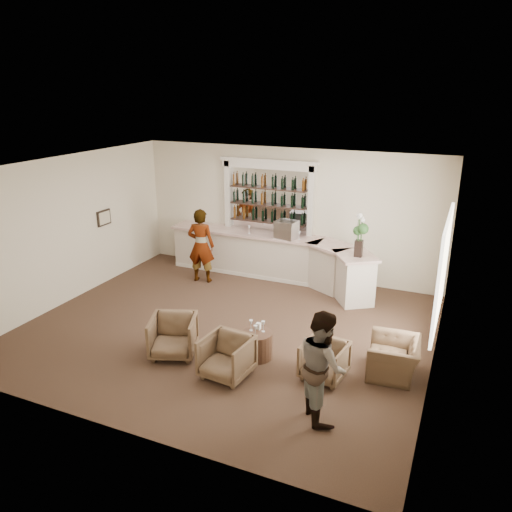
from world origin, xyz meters
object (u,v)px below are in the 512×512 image
(bar_counter, at_px, (274,257))
(armchair_far, at_px, (394,358))
(armchair_center, at_px, (227,357))
(espresso_machine, at_px, (286,229))
(guest, at_px, (322,365))
(armchair_left, at_px, (173,336))
(cocktail_table, at_px, (256,345))
(sommelier, at_px, (201,246))
(armchair_right, at_px, (324,360))
(flower_vase, at_px, (360,232))

(bar_counter, distance_m, armchair_far, 4.92)
(armchair_center, distance_m, espresso_machine, 4.70)
(guest, height_order, armchair_left, guest)
(bar_counter, height_order, espresso_machine, espresso_machine)
(cocktail_table, relative_size, guest, 0.35)
(sommelier, height_order, guest, sommelier)
(armchair_far, bearing_deg, armchair_center, -70.75)
(armchair_right, distance_m, espresso_machine, 4.61)
(sommelier, bearing_deg, armchair_right, 133.43)
(armchair_center, relative_size, armchair_right, 1.11)
(guest, distance_m, armchair_far, 1.89)
(cocktail_table, bearing_deg, bar_counter, 107.17)
(bar_counter, distance_m, armchair_right, 4.70)
(sommelier, height_order, flower_vase, flower_vase)
(armchair_right, distance_m, armchair_far, 1.21)
(armchair_center, xyz_separation_m, armchair_far, (2.60, 1.20, -0.05))
(guest, bearing_deg, espresso_machine, -8.90)
(bar_counter, bearing_deg, armchair_far, -43.49)
(guest, relative_size, flower_vase, 1.75)
(sommelier, height_order, armchair_left, sommelier)
(armchair_center, distance_m, flower_vase, 4.31)
(bar_counter, bearing_deg, armchair_left, -93.42)
(sommelier, bearing_deg, armchair_center, 115.16)
(guest, distance_m, espresso_machine, 5.53)
(cocktail_table, bearing_deg, sommelier, 133.65)
(cocktail_table, bearing_deg, guest, -37.07)
(bar_counter, bearing_deg, espresso_machine, -5.66)
(espresso_machine, distance_m, flower_vase, 2.09)
(armchair_right, xyz_separation_m, flower_vase, (-0.21, 3.26, 1.37))
(armchair_left, distance_m, armchair_right, 2.79)
(espresso_machine, bearing_deg, flower_vase, -10.24)
(cocktail_table, height_order, guest, guest)
(bar_counter, relative_size, guest, 3.32)
(armchair_center, bearing_deg, armchair_far, 30.61)
(sommelier, height_order, armchair_center, sommelier)
(armchair_far, xyz_separation_m, espresso_machine, (-3.22, 3.35, 1.05))
(cocktail_table, relative_size, armchair_left, 0.71)
(cocktail_table, distance_m, armchair_center, 0.81)
(armchair_right, height_order, flower_vase, flower_vase)
(bar_counter, height_order, sommelier, sommelier)
(bar_counter, xyz_separation_m, armchair_left, (-0.26, -4.34, -0.20))
(guest, bearing_deg, armchair_left, 42.94)
(armchair_left, height_order, armchair_center, armchair_left)
(sommelier, relative_size, armchair_far, 1.94)
(bar_counter, bearing_deg, flower_vase, -17.16)
(bar_counter, xyz_separation_m, sommelier, (-1.61, -0.88, 0.37))
(armchair_left, bearing_deg, armchair_center, -32.24)
(bar_counter, xyz_separation_m, guest, (2.75, -4.99, 0.29))
(sommelier, relative_size, espresso_machine, 3.73)
(armchair_left, bearing_deg, bar_counter, 65.78)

